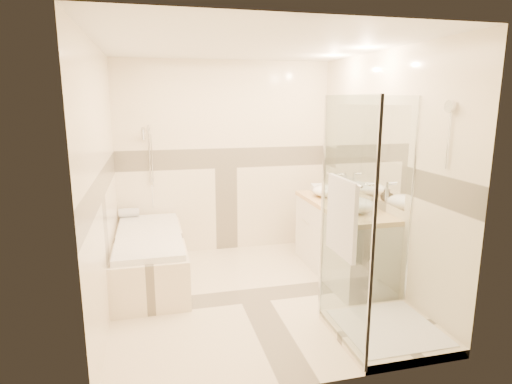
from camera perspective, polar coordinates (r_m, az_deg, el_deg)
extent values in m
cube|color=beige|center=(4.60, -0.47, -13.68)|extent=(2.80, 3.00, 0.01)
cube|color=white|center=(4.17, -0.54, 19.12)|extent=(2.80, 3.00, 0.01)
cube|color=#F3E2C2|center=(5.66, -4.05, 4.52)|extent=(2.80, 0.01, 2.50)
cube|color=#F3E2C2|center=(2.80, 6.67, -3.43)|extent=(2.80, 0.01, 2.50)
cube|color=#F3E2C2|center=(4.12, -19.88, 0.95)|extent=(0.01, 3.00, 2.50)
cube|color=#F3E2C2|center=(4.73, 16.31, 2.55)|extent=(0.01, 3.00, 2.50)
cube|color=white|center=(4.95, 14.54, 5.40)|extent=(0.01, 1.60, 1.00)
cylinder|color=silver|center=(5.54, -14.03, 5.06)|extent=(0.02, 0.02, 0.70)
cube|color=#F3E2C2|center=(4.99, -13.93, -8.72)|extent=(0.75, 1.70, 0.50)
cube|color=white|center=(4.90, -14.10, -5.66)|extent=(0.69, 1.60, 0.06)
ellipsoid|color=white|center=(4.92, -14.07, -6.22)|extent=(0.56, 1.40, 0.16)
cube|color=white|center=(5.06, 11.27, -6.50)|extent=(0.55, 1.60, 0.80)
cylinder|color=silver|center=(4.55, 10.15, -6.60)|extent=(0.01, 0.24, 0.01)
cylinder|color=silver|center=(5.26, 6.62, -3.92)|extent=(0.01, 0.24, 0.01)
cube|color=#E6BC79|center=(4.94, 11.47, -1.83)|extent=(0.57, 1.62, 0.05)
cube|color=#F3E2C2|center=(4.04, 17.15, -17.41)|extent=(0.90, 0.90, 0.08)
cube|color=white|center=(4.02, 17.19, -16.85)|extent=(0.80, 0.80, 0.01)
cube|color=white|center=(3.45, 11.84, -4.22)|extent=(0.01, 0.90, 2.00)
cube|color=white|center=(4.03, 14.82, -2.01)|extent=(0.90, 0.01, 2.00)
cylinder|color=silver|center=(3.07, 15.37, -6.48)|extent=(0.03, 0.03, 2.00)
cylinder|color=silver|center=(3.85, 8.87, -2.43)|extent=(0.03, 0.03, 2.00)
cylinder|color=silver|center=(4.27, 20.09, -1.58)|extent=(0.03, 0.03, 2.00)
cylinder|color=silver|center=(3.77, 24.43, 10.35)|extent=(0.03, 0.10, 0.10)
cylinder|color=silver|center=(3.36, 11.55, 1.63)|extent=(0.02, 0.60, 0.02)
cube|color=silver|center=(3.42, 11.34, -3.31)|extent=(0.04, 0.48, 0.62)
ellipsoid|color=white|center=(5.26, 9.51, 0.19)|extent=(0.37, 0.37, 0.15)
ellipsoid|color=white|center=(4.59, 13.28, -1.70)|extent=(0.38, 0.38, 0.15)
cylinder|color=silver|center=(5.34, 11.75, 1.02)|extent=(0.03, 0.03, 0.28)
cylinder|color=silver|center=(5.30, 11.32, 2.28)|extent=(0.10, 0.02, 0.02)
cylinder|color=silver|center=(4.68, 15.78, -0.60)|extent=(0.03, 0.03, 0.31)
cylinder|color=silver|center=(4.62, 15.28, 0.96)|extent=(0.11, 0.03, 0.03)
imported|color=black|center=(4.87, 11.56, -0.83)|extent=(0.09, 0.09, 0.15)
imported|color=black|center=(4.94, 11.16, -0.70)|extent=(0.12, 0.12, 0.14)
cube|color=silver|center=(5.51, 8.40, 0.45)|extent=(0.22, 0.30, 0.09)
cylinder|color=silver|center=(5.61, -16.58, -2.65)|extent=(0.24, 0.11, 0.11)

